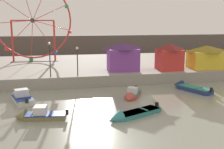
{
  "coord_description": "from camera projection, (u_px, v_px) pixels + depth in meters",
  "views": [
    {
      "loc": [
        -2.91,
        -14.74,
        7.2
      ],
      "look_at": [
        2.35,
        10.64,
        2.23
      ],
      "focal_mm": 42.85,
      "sensor_mm": 36.0,
      "label": 1
    }
  ],
  "objects": [
    {
      "name": "motorboat_olive_wood",
      "position": [
        37.0,
        115.0,
        20.45
      ],
      "size": [
        4.15,
        1.75,
        1.39
      ],
      "rotation": [
        0.0,
        0.0,
        3.0
      ],
      "color": "olive",
      "rests_on": "ground_plane"
    },
    {
      "name": "carnival_booth_yellow_awning",
      "position": [
        206.0,
        56.0,
        35.48
      ],
      "size": [
        4.98,
        3.74,
        3.05
      ],
      "rotation": [
        0.0,
        0.0,
        -0.06
      ],
      "color": "yellow",
      "rests_on": "quay_promenade"
    },
    {
      "name": "motorboat_teal_painted",
      "position": [
        130.0,
        115.0,
        20.79
      ],
      "size": [
        4.88,
        3.09,
        1.11
      ],
      "rotation": [
        0.0,
        0.0,
        3.58
      ],
      "color": "teal",
      "rests_on": "ground_plane"
    },
    {
      "name": "promenade_lamp_near",
      "position": [
        77.0,
        56.0,
        30.39
      ],
      "size": [
        0.32,
        0.32,
        3.31
      ],
      "color": "#2D2D33",
      "rests_on": "quay_promenade"
    },
    {
      "name": "motorboat_pale_grey",
      "position": [
        21.0,
        97.0,
        25.25
      ],
      "size": [
        2.64,
        4.27,
        1.63
      ],
      "rotation": [
        0.0,
        0.0,
        1.89
      ],
      "color": "silver",
      "rests_on": "ground_plane"
    },
    {
      "name": "distant_town_skyline",
      "position": [
        69.0,
        45.0,
        62.62
      ],
      "size": [
        140.0,
        3.0,
        4.4
      ],
      "primitive_type": "cube",
      "color": "#564C47",
      "rests_on": "ground_plane"
    },
    {
      "name": "ground_plane",
      "position": [
        110.0,
        145.0,
        16.12
      ],
      "size": [
        240.0,
        240.0,
        0.0
      ],
      "primitive_type": "plane",
      "color": "gray"
    },
    {
      "name": "carnival_booth_purple_stall",
      "position": [
        123.0,
        56.0,
        33.73
      ],
      "size": [
        4.31,
        3.42,
        3.55
      ],
      "rotation": [
        0.0,
        0.0,
        -0.05
      ],
      "color": "purple",
      "rests_on": "quay_promenade"
    },
    {
      "name": "ferris_wheel_red_frame",
      "position": [
        33.0,
        22.0,
        41.07
      ],
      "size": [
        11.9,
        1.2,
        12.24
      ],
      "color": "red",
      "rests_on": "quay_promenade"
    },
    {
      "name": "motorboat_navy_blue",
      "position": [
        188.0,
        87.0,
        29.36
      ],
      "size": [
        3.09,
        4.95,
        1.26
      ],
      "rotation": [
        0.0,
        0.0,
        1.98
      ],
      "color": "navy",
      "rests_on": "ground_plane"
    },
    {
      "name": "carnival_booth_red_striped",
      "position": [
        169.0,
        56.0,
        34.28
      ],
      "size": [
        3.25,
        3.23,
        3.39
      ],
      "rotation": [
        0.0,
        0.0,
        -0.02
      ],
      "color": "red",
      "rests_on": "quay_promenade"
    },
    {
      "name": "promenade_lamp_far",
      "position": [
        50.0,
        54.0,
        29.54
      ],
      "size": [
        0.32,
        0.32,
        3.91
      ],
      "color": "#2D2D33",
      "rests_on": "quay_promenade"
    },
    {
      "name": "quay_promenade",
      "position": [
        77.0,
        67.0,
        40.7
      ],
      "size": [
        110.0,
        21.89,
        1.29
      ],
      "primitive_type": "cube",
      "color": "gray",
      "rests_on": "ground_plane"
    },
    {
      "name": "motorboat_faded_red",
      "position": [
        132.0,
        95.0,
        26.26
      ],
      "size": [
        2.67,
        3.72,
        1.33
      ],
      "rotation": [
        0.0,
        0.0,
        4.22
      ],
      "color": "#B24238",
      "rests_on": "ground_plane"
    }
  ]
}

